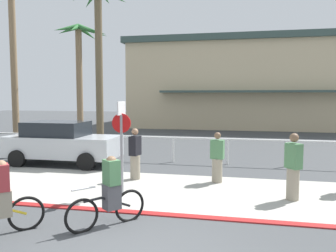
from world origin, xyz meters
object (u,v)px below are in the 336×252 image
object	(u,v)px
car_silver_1	(61,142)
pedestrian_1	(135,156)
cyclist_black_1	(110,193)
pedestrian_3	(217,160)
stop_sign_bike_lane	(122,134)
pedestrian_2	(293,169)
cyclist_yellow_0	(0,200)
palm_tree_2	(80,50)
palm_tree_3	(99,26)
palm_tree_1	(12,23)

from	to	relation	value
car_silver_1	pedestrian_1	bearing A→B (deg)	-26.66
cyclist_black_1	pedestrian_3	size ratio (longest dim) A/B	0.95
car_silver_1	pedestrian_1	distance (m)	4.03
stop_sign_bike_lane	pedestrian_2	distance (m)	4.57
cyclist_yellow_0	car_silver_1	bearing A→B (deg)	109.76
palm_tree_2	cyclist_black_1	xyz separation A→B (m)	(6.66, -12.27, -4.60)
pedestrian_2	palm_tree_3	bearing A→B (deg)	139.85
pedestrian_2	pedestrian_3	bearing A→B (deg)	144.80
palm_tree_2	palm_tree_1	bearing A→B (deg)	-155.19
cyclist_yellow_0	pedestrian_1	bearing A→B (deg)	76.08
palm_tree_3	palm_tree_2	bearing A→B (deg)	131.73
car_silver_1	pedestrian_3	distance (m)	6.44
pedestrian_1	cyclist_black_1	bearing A→B (deg)	-79.86
car_silver_1	cyclist_yellow_0	distance (m)	7.10
palm_tree_3	cyclist_yellow_0	world-z (taller)	palm_tree_3
palm_tree_1	palm_tree_2	size ratio (longest dim) A/B	1.39
palm_tree_3	cyclist_black_1	size ratio (longest dim) A/B	5.34
pedestrian_1	pedestrian_3	distance (m)	2.62
palm_tree_1	cyclist_black_1	size ratio (longest dim) A/B	6.32
stop_sign_bike_lane	cyclist_yellow_0	distance (m)	3.48
palm_tree_2	cyclist_yellow_0	bearing A→B (deg)	-70.20
palm_tree_1	stop_sign_bike_lane	bearing A→B (deg)	-42.50
pedestrian_3	palm_tree_2	bearing A→B (deg)	136.40
palm_tree_2	pedestrian_1	world-z (taller)	palm_tree_2
palm_tree_1	palm_tree_3	distance (m)	5.73
car_silver_1	pedestrian_2	distance (m)	8.84
car_silver_1	pedestrian_3	world-z (taller)	car_silver_1
palm_tree_1	pedestrian_1	distance (m)	12.87
palm_tree_3	pedestrian_2	world-z (taller)	palm_tree_3
palm_tree_3	pedestrian_1	distance (m)	8.58
palm_tree_3	pedestrian_1	size ratio (longest dim) A/B	4.81
palm_tree_2	cyclist_black_1	size ratio (longest dim) A/B	4.53
palm_tree_1	pedestrian_2	bearing A→B (deg)	-30.24
palm_tree_3	car_silver_1	size ratio (longest dim) A/B	1.82
stop_sign_bike_lane	pedestrian_1	xyz separation A→B (m)	(-0.22, 1.85, -0.91)
cyclist_black_1	palm_tree_2	bearing A→B (deg)	118.48
cyclist_yellow_0	pedestrian_2	xyz separation A→B (m)	(5.87, 3.57, 0.12)
pedestrian_2	pedestrian_3	xyz separation A→B (m)	(-2.05, 1.45, -0.09)
palm_tree_2	pedestrian_3	xyz separation A→B (m)	(8.56, -8.15, -4.57)
cyclist_yellow_0	cyclist_black_1	bearing A→B (deg)	25.15
cyclist_yellow_0	palm_tree_1	bearing A→B (deg)	124.47
car_silver_1	pedestrian_3	size ratio (longest dim) A/B	2.77
stop_sign_bike_lane	car_silver_1	size ratio (longest dim) A/B	0.58
palm_tree_1	pedestrian_2	size ratio (longest dim) A/B	5.40
palm_tree_3	pedestrian_1	world-z (taller)	palm_tree_3
cyclist_black_1	palm_tree_1	bearing A→B (deg)	132.68
stop_sign_bike_lane	palm_tree_3	xyz separation A→B (m)	(-3.83, 7.54, 4.39)
stop_sign_bike_lane	pedestrian_1	world-z (taller)	stop_sign_bike_lane
stop_sign_bike_lane	palm_tree_2	distance (m)	12.41
palm_tree_1	pedestrian_1	size ratio (longest dim) A/B	5.69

